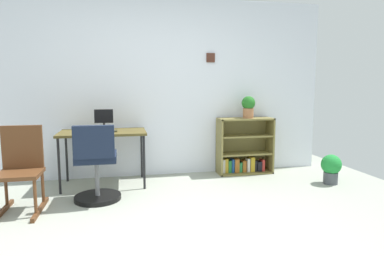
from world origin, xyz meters
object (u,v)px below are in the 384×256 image
(office_chair, at_px, (96,168))
(potted_plant_floor, at_px, (331,167))
(monitor, at_px, (104,119))
(keyboard, at_px, (99,131))
(desk, at_px, (103,135))
(rocking_chair, at_px, (21,168))
(bookshelf_low, at_px, (244,149))
(potted_plant_on_shelf, at_px, (248,106))

(office_chair, relative_size, potted_plant_floor, 2.25)
(monitor, bearing_deg, potted_plant_floor, -12.15)
(keyboard, distance_m, potted_plant_floor, 3.05)
(office_chair, bearing_deg, desk, 85.69)
(rocking_chair, relative_size, bookshelf_low, 1.07)
(keyboard, distance_m, potted_plant_on_shelf, 2.11)
(rocking_chair, bearing_deg, bookshelf_low, 18.92)
(office_chair, relative_size, rocking_chair, 1.00)
(monitor, height_order, keyboard, monitor)
(bookshelf_low, relative_size, potted_plant_on_shelf, 2.57)
(keyboard, bearing_deg, potted_plant_on_shelf, 6.47)
(desk, relative_size, bookshelf_low, 1.32)
(monitor, xyz_separation_m, keyboard, (-0.05, -0.13, -0.14))
(desk, height_order, potted_plant_floor, desk)
(desk, bearing_deg, potted_plant_on_shelf, 4.70)
(office_chair, height_order, bookshelf_low, office_chair)
(rocking_chair, xyz_separation_m, potted_plant_floor, (3.71, 0.17, -0.23))
(office_chair, distance_m, bookshelf_low, 2.22)
(keyboard, xyz_separation_m, bookshelf_low, (2.04, 0.29, -0.36))
(monitor, height_order, bookshelf_low, monitor)
(keyboard, bearing_deg, office_chair, -90.79)
(bookshelf_low, bearing_deg, monitor, -175.31)
(monitor, distance_m, keyboard, 0.19)
(desk, height_order, monitor, monitor)
(bookshelf_low, bearing_deg, keyboard, -171.91)
(bookshelf_low, height_order, potted_plant_floor, bookshelf_low)
(monitor, relative_size, potted_plant_on_shelf, 0.87)
(desk, relative_size, keyboard, 2.46)
(rocking_chair, bearing_deg, monitor, 44.71)
(desk, distance_m, monitor, 0.21)
(desk, xyz_separation_m, potted_plant_on_shelf, (2.04, 0.17, 0.34))
(potted_plant_on_shelf, xyz_separation_m, potted_plant_floor, (0.88, -0.74, -0.78))
(desk, relative_size, office_chair, 1.23)
(keyboard, relative_size, rocking_chair, 0.50)
(keyboard, height_order, potted_plant_floor, keyboard)
(desk, distance_m, bookshelf_low, 2.04)
(monitor, bearing_deg, desk, -102.89)
(monitor, relative_size, office_chair, 0.32)
(potted_plant_on_shelf, bearing_deg, bookshelf_low, 127.22)
(monitor, relative_size, potted_plant_floor, 0.71)
(keyboard, bearing_deg, monitor, 67.19)
(monitor, xyz_separation_m, office_chair, (-0.06, -0.69, -0.47))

